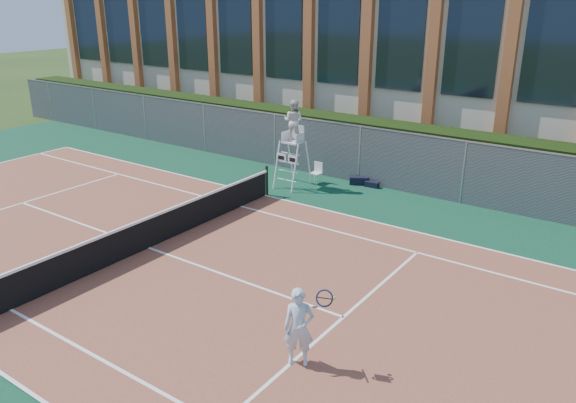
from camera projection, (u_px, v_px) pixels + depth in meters
The scene contains 12 objects.
ground at pixel (148, 249), 16.00m from camera, with size 120.00×120.00×0.00m, color #233814.
apron at pixel (174, 237), 16.77m from camera, with size 36.00×20.00×0.01m, color #0D3A25.
tennis_court at pixel (148, 248), 16.00m from camera, with size 23.77×10.97×0.02m, color brown.
tennis_net at pixel (147, 231), 15.82m from camera, with size 0.10×11.30×1.10m.
fence at pixel (315, 147), 22.38m from camera, with size 40.00×0.06×2.20m, color #595E60, non-canonical shape.
hedge at pixel (331, 141), 23.30m from camera, with size 40.00×1.40×2.20m, color black.
building at pixel (414, 52), 28.35m from camera, with size 45.00×10.60×8.22m.
umpire_chair at pixel (293, 123), 20.49m from camera, with size 0.92×1.42×3.30m.
plastic_chair at pixel (317, 171), 21.49m from camera, with size 0.39×0.40×0.81m.
sports_bag_near at pixel (359, 181), 21.40m from camera, with size 0.69×0.28×0.29m, color black.
sports_bag_far at pixel (372, 184), 21.11m from camera, with size 0.52×0.23×0.21m, color black.
tennis_player at pixel (299, 327), 10.70m from camera, with size 0.97×0.75×1.63m.
Camera 1 is at (11.65, -9.60, 6.77)m, focal length 35.00 mm.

